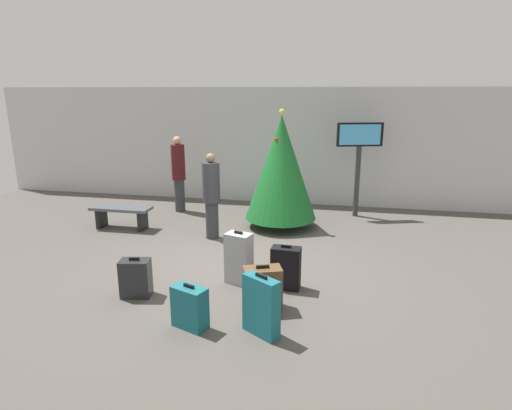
# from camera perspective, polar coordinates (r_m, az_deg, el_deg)

# --- Properties ---
(ground_plane) EXTENTS (16.00, 16.00, 0.00)m
(ground_plane) POSITION_cam_1_polar(r_m,az_deg,el_deg) (7.19, -1.92, -8.43)
(ground_plane) COLOR #514C47
(back_wall) EXTENTS (16.00, 0.20, 2.97)m
(back_wall) POSITION_cam_1_polar(r_m,az_deg,el_deg) (11.11, 3.43, 7.91)
(back_wall) COLOR silver
(back_wall) RESTS_ON ground_plane
(holiday_tree) EXTENTS (1.52, 1.52, 2.52)m
(holiday_tree) POSITION_cam_1_polar(r_m,az_deg,el_deg) (8.99, 3.40, 5.04)
(holiday_tree) COLOR #4C3319
(holiday_tree) RESTS_ON ground_plane
(flight_info_kiosk) EXTENTS (1.04, 0.39, 2.19)m
(flight_info_kiosk) POSITION_cam_1_polar(r_m,az_deg,el_deg) (10.03, 13.70, 7.22)
(flight_info_kiosk) COLOR #333338
(flight_info_kiosk) RESTS_ON ground_plane
(waiting_bench) EXTENTS (1.29, 0.44, 0.48)m
(waiting_bench) POSITION_cam_1_polar(r_m,az_deg,el_deg) (9.51, -17.67, -1.00)
(waiting_bench) COLOR #4C5159
(waiting_bench) RESTS_ON ground_plane
(traveller_0) EXTENTS (0.39, 0.39, 1.83)m
(traveller_0) POSITION_cam_1_polar(r_m,az_deg,el_deg) (10.42, -10.37, 4.37)
(traveller_0) COLOR #333338
(traveller_0) RESTS_ON ground_plane
(traveller_1) EXTENTS (0.47, 0.47, 1.72)m
(traveller_1) POSITION_cam_1_polar(r_m,az_deg,el_deg) (8.38, -6.02, 1.44)
(traveller_1) COLOR #333338
(traveller_1) RESTS_ON ground_plane
(suitcase_0) EXTENTS (0.46, 0.33, 0.59)m
(suitcase_0) POSITION_cam_1_polar(r_m,az_deg,el_deg) (6.40, -15.89, -9.43)
(suitcase_0) COLOR #232326
(suitcase_0) RESTS_ON ground_plane
(suitcase_1) EXTENTS (0.44, 0.25, 0.68)m
(suitcase_1) POSITION_cam_1_polar(r_m,az_deg,el_deg) (6.39, 4.03, -8.44)
(suitcase_1) COLOR black
(suitcase_1) RESTS_ON ground_plane
(suitcase_2) EXTENTS (0.50, 0.41, 0.79)m
(suitcase_2) POSITION_cam_1_polar(r_m,az_deg,el_deg) (5.22, 0.70, -13.46)
(suitcase_2) COLOR #19606B
(suitcase_2) RESTS_ON ground_plane
(suitcase_3) EXTENTS (0.49, 0.37, 0.58)m
(suitcase_3) POSITION_cam_1_polar(r_m,az_deg,el_deg) (5.47, -8.90, -13.45)
(suitcase_3) COLOR #19606B
(suitcase_3) RESTS_ON ground_plane
(suitcase_4) EXTENTS (0.57, 0.43, 0.64)m
(suitcase_4) POSITION_cam_1_polar(r_m,az_deg,el_deg) (5.80, 0.89, -11.20)
(suitcase_4) COLOR brown
(suitcase_4) RESTS_ON ground_plane
(suitcase_5) EXTENTS (0.44, 0.35, 0.84)m
(suitcase_5) POSITION_cam_1_polar(r_m,az_deg,el_deg) (6.52, -2.33, -7.19)
(suitcase_5) COLOR #9EA0A5
(suitcase_5) RESTS_ON ground_plane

